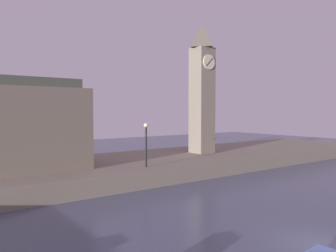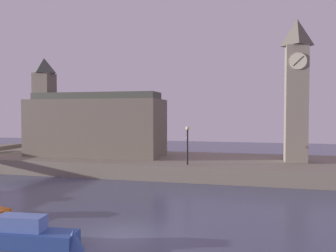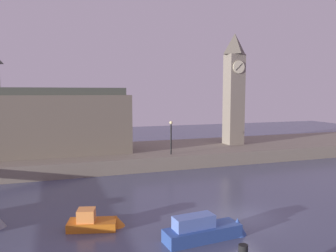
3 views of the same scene
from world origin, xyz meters
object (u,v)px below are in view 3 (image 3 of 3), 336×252
at_px(parliament_hall, 53,121).
at_px(boat_tour_blue, 208,230).
at_px(boat_patrol_orange, 98,222).
at_px(streetlamp, 171,133).
at_px(clock_tower, 234,88).

xyz_separation_m(parliament_hall, boat_tour_blue, (8.05, -22.35, -4.60)).
xyz_separation_m(parliament_hall, boat_patrol_orange, (2.37, -18.82, -4.74)).
bearing_deg(boat_tour_blue, boat_patrol_orange, 148.17).
distance_m(parliament_hall, boat_patrol_orange, 19.55).
height_order(streetlamp, boat_tour_blue, streetlamp).
height_order(parliament_hall, streetlamp, parliament_hall).
bearing_deg(boat_patrol_orange, clock_tower, 42.96).
distance_m(clock_tower, streetlamp, 12.21).
xyz_separation_m(clock_tower, streetlamp, (-10.20, -4.43, -5.04)).
bearing_deg(streetlamp, boat_tour_blue, -102.85).
relative_size(streetlamp, boat_patrol_orange, 0.97).
height_order(parliament_hall, boat_tour_blue, parliament_hall).
distance_m(boat_patrol_orange, boat_tour_blue, 6.69).
relative_size(streetlamp, boat_tour_blue, 0.71).
xyz_separation_m(streetlamp, boat_tour_blue, (-4.02, -17.64, -3.27)).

